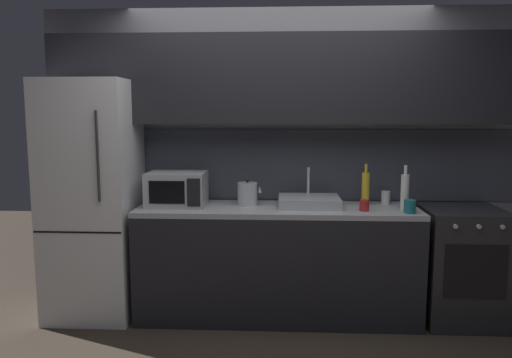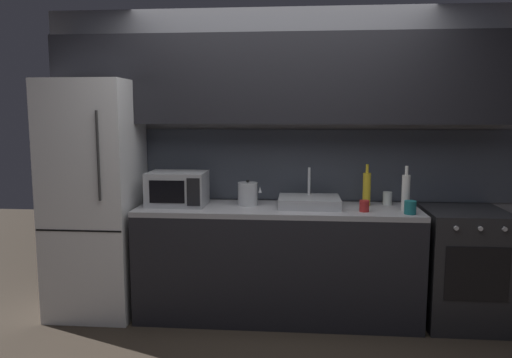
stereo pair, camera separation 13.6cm
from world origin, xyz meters
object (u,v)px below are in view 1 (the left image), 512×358
Objects in this scene: refrigerator at (93,199)px; wine_bottle_yellow at (365,188)px; mug_clear at (386,198)px; wine_bottle_white at (405,191)px; mug_red at (364,205)px; microwave at (177,189)px; mug_teal at (410,206)px; kettle at (247,194)px; oven_range at (460,265)px.

wine_bottle_yellow is at bearing 3.55° from refrigerator.
wine_bottle_white is at bearing -69.11° from mug_clear.
microwave is at bearing 174.51° from mug_red.
microwave is 1.80m from mug_teal.
mug_teal is (1.22, -0.25, -0.04)m from kettle.
mug_red is (0.90, -0.19, -0.05)m from kettle.
microwave is at bearing -175.55° from wine_bottle_yellow.
wine_bottle_white is 3.46× the size of mug_teal.
oven_range is at bearing 7.60° from wine_bottle_white.
mug_clear reaches higher than mug_teal.
mug_clear is 1.06× the size of mug_teal.
refrigerator is at bearing 179.98° from oven_range.
wine_bottle_yellow reaches higher than mug_red.
refrigerator is at bearing 175.63° from mug_teal.
refrigerator reaches higher than oven_range.
kettle is 2.42× the size of mug_red.
kettle is 2.09× the size of mug_teal.
microwave is at bearing 1.55° from refrigerator.
wine_bottle_white is (1.21, -0.13, 0.05)m from kettle.
microwave is 2.21× the size of kettle.
kettle reaches higher than oven_range.
kettle is (1.24, 0.06, 0.05)m from refrigerator.
refrigerator is 2.37m from mug_clear.
wine_bottle_white is at bearing -2.66° from microwave.
microwave is 1.47m from mug_red.
wine_bottle_white is 0.33m from mug_red.
wine_bottle_white is 3.26× the size of mug_clear.
microwave is 4.63× the size of mug_teal.
microwave is at bearing -174.69° from mug_clear.
microwave is 1.52m from wine_bottle_yellow.
wine_bottle_white is (-0.47, -0.06, 0.59)m from oven_range.
refrigerator is 2.46m from wine_bottle_white.
oven_range is 2.70× the size of wine_bottle_yellow.
wine_bottle_yellow is 0.20m from mug_clear.
oven_range is 0.95m from wine_bottle_yellow.
wine_bottle_yellow is 3.87× the size of mug_red.
kettle is at bearing 173.94° from wine_bottle_white.
oven_range is at bearing -2.24° from kettle.
mug_teal is (-0.46, -0.19, 0.50)m from oven_range.
mug_clear is at bearing 105.50° from mug_teal.
wine_bottle_white is at bearing -6.06° from kettle.
kettle is 1.97× the size of mug_clear.
wine_bottle_white is at bearing -172.40° from oven_range.
refrigerator reaches higher than mug_teal.
oven_range is 0.76m from wine_bottle_white.
oven_range is at bearing -0.02° from refrigerator.
wine_bottle_white is 0.16m from mug_teal.
oven_range is at bearing 22.07° from mug_teal.
wine_bottle_yellow is 3.35× the size of mug_teal.
microwave is 1.78m from wine_bottle_white.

